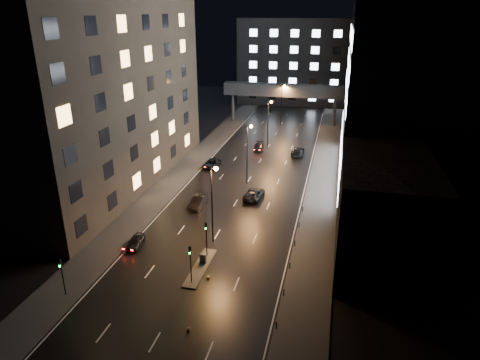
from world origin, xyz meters
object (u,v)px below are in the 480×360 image
at_px(car_toward_b, 298,151).
at_px(car_toward_a, 254,194).
at_px(car_away_a, 136,241).
at_px(utility_cabinet, 203,258).
at_px(car_away_d, 259,147).
at_px(car_away_c, 211,164).
at_px(car_away_b, 198,202).

bearing_deg(car_toward_b, car_toward_a, 80.85).
distance_m(car_away_a, utility_cabinet, 9.51).
relative_size(car_away_d, car_toward_b, 0.85).
bearing_deg(car_away_c, car_toward_b, 41.45).
distance_m(car_away_b, utility_cabinet, 15.47).
relative_size(car_away_c, car_toward_a, 0.93).
xyz_separation_m(car_away_b, car_toward_a, (7.50, 4.80, -0.04)).
bearing_deg(car_away_c, car_away_b, -74.73).
xyz_separation_m(car_away_c, car_away_d, (6.63, 12.13, 0.00)).
height_order(car_away_a, car_away_b, car_away_b).
bearing_deg(car_away_d, utility_cabinet, -94.78).
bearing_deg(car_away_a, utility_cabinet, -17.05).
relative_size(car_toward_b, utility_cabinet, 5.03).
bearing_deg(car_away_a, car_away_c, 82.29).
xyz_separation_m(car_away_c, car_toward_a, (10.52, -11.99, 0.05)).
relative_size(car_away_a, car_toward_a, 0.71).
distance_m(car_away_c, car_away_d, 13.82).
bearing_deg(car_toward_b, car_away_d, -6.78).
relative_size(car_away_b, car_away_d, 1.00).
distance_m(car_away_b, car_toward_a, 8.90).
bearing_deg(car_toward_a, car_away_c, -44.28).
bearing_deg(car_away_c, car_away_a, -86.62).
bearing_deg(car_toward_a, utility_cabinet, 88.38).
bearing_deg(car_toward_a, car_toward_b, -96.21).
relative_size(car_away_b, car_toward_b, 0.85).
relative_size(car_away_a, utility_cabinet, 3.40).
xyz_separation_m(car_away_b, car_toward_b, (11.82, 27.72, 0.03)).
height_order(car_away_c, car_toward_b, car_toward_b).
relative_size(car_away_c, utility_cabinet, 4.45).
xyz_separation_m(car_away_a, car_away_d, (7.50, 41.58, 0.05)).
bearing_deg(car_away_a, car_away_d, 73.76).
distance_m(car_away_b, car_away_c, 17.06).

